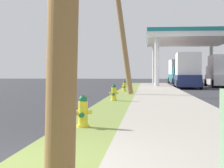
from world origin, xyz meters
TOP-DOWN VIEW (x-y plane):
  - fire_hydrant_nearest at (0.57, 3.48)m, footprint 0.42×0.38m
  - fire_hydrant_second at (0.58, 11.36)m, footprint 0.42×0.38m
  - fire_hydrant_third at (0.57, 19.62)m, footprint 0.42×0.37m
  - utility_pole_midground at (0.41, 16.69)m, footprint 2.27×0.58m
  - car_red_by_near_pump at (6.30, 35.09)m, footprint 2.11×4.57m
  - truck_teal_at_forecourt at (6.21, 41.90)m, footprint 2.32×6.46m
  - truck_navy_on_apron at (5.71, 27.75)m, footprint 2.33×6.47m
  - truck_white_at_far_bay at (9.32, 31.40)m, footprint 2.34×6.47m

SIDE VIEW (x-z plane):
  - fire_hydrant_nearest at x=0.57m, z-range 0.07..0.82m
  - fire_hydrant_second at x=0.58m, z-range 0.07..0.82m
  - fire_hydrant_third at x=0.57m, z-range 0.07..0.82m
  - car_red_by_near_pump at x=6.30m, z-range -0.07..1.51m
  - truck_teal_at_forecourt at x=6.21m, z-range -0.07..3.04m
  - truck_navy_on_apron at x=5.71m, z-range -0.07..3.04m
  - truck_white_at_far_bay at x=9.32m, z-range -0.07..3.04m
  - utility_pole_midground at x=0.41m, z-range 0.20..10.31m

